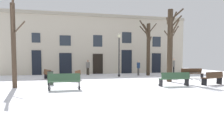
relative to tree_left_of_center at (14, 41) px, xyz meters
The scene contains 17 objects.
ground_plane 7.11m from the tree_left_of_center, ahead, with size 34.15×34.15×0.00m, color white.
building_facade 11.38m from the tree_left_of_center, 55.03° to the left, with size 21.34×0.60×6.75m.
tree_left_of_center is the anchor object (origin of this frame).
tree_right_of_center 12.64m from the tree_left_of_center, 28.26° to the left, with size 2.04×2.54×5.60m.
tree_foreground 13.89m from the tree_left_of_center, 20.11° to the left, with size 1.81×1.01×5.07m.
tree_center 10.65m from the tree_left_of_center, ahead, with size 1.88×2.62×5.46m.
streetlamp 9.60m from the tree_left_of_center, 34.53° to the left, with size 0.30×0.30×4.15m.
litter_bin 3.20m from the tree_left_of_center, 27.08° to the left, with size 0.42×0.42×0.90m.
bench_back_to_back_left 5.07m from the tree_left_of_center, 69.80° to the left, with size 1.10×1.82×0.84m.
bench_by_litter_bin 14.13m from the tree_left_of_center, ahead, with size 1.89×0.94×0.88m.
bench_facing_shops 10.06m from the tree_left_of_center, ahead, with size 1.95×0.59×0.90m.
bench_near_center_tree 5.26m from the tree_left_of_center, 37.37° to the left, with size 0.89×1.61×0.84m.
bench_near_lamp 12.83m from the tree_left_of_center, ahead, with size 1.68×0.77×0.89m.
bench_back_to_back_right 3.95m from the tree_left_of_center, 26.02° to the right, with size 1.82×0.47×0.94m.
person_crossing_plaza 12.11m from the tree_left_of_center, 31.49° to the left, with size 0.24×0.39×1.56m.
person_strolling 9.68m from the tree_left_of_center, 56.97° to the left, with size 0.44×0.40×1.58m.
person_near_bench 16.06m from the tree_left_of_center, 24.73° to the left, with size 0.40×0.44×1.76m.
Camera 1 is at (-3.41, -13.11, 1.80)m, focal length 30.86 mm.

